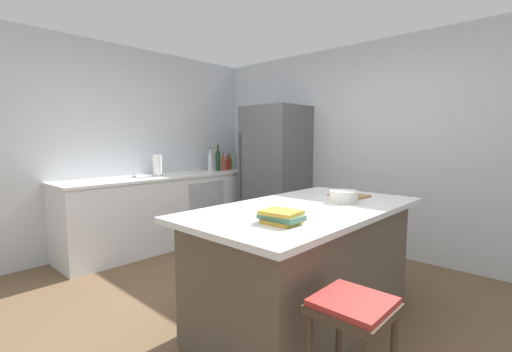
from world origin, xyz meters
TOP-DOWN VIEW (x-y plane):
  - ground_plane at (0.00, 0.00)m, footprint 7.20×7.20m
  - wall_rear at (0.00, 2.25)m, footprint 6.00×0.10m
  - wall_left at (-2.45, 0.00)m, footprint 0.10×6.00m
  - counter_run_left at (-2.07, 0.68)m, footprint 0.68×2.86m
  - kitchen_island at (0.43, 0.23)m, footprint 1.05×1.96m
  - refrigerator at (-1.20, 1.85)m, footprint 0.79×0.74m
  - bar_stool at (1.16, -0.43)m, footprint 0.36×0.36m
  - sink_faucet at (-2.12, 0.20)m, footprint 0.15×0.05m
  - paper_towel_roll at (-2.06, 0.48)m, footprint 0.14×0.14m
  - syrup_bottle at (-2.06, 2.00)m, footprint 0.06×0.06m
  - gin_bottle at (-2.13, 1.91)m, footprint 0.07×0.07m
  - whiskey_bottle at (-2.12, 1.81)m, footprint 0.08×0.08m
  - hot_sauce_bottle at (-2.08, 1.72)m, footprint 0.05×0.05m
  - vinegar_bottle at (-2.05, 1.61)m, footprint 0.05×0.05m
  - wine_bottle at (-2.07, 1.53)m, footprint 0.07×0.07m
  - soda_bottle at (-2.14, 1.44)m, footprint 0.08×0.08m
  - cookbook_stack at (0.62, -0.31)m, footprint 0.26×0.21m
  - mixing_bowl at (0.56, 0.57)m, footprint 0.22×0.22m
  - cutting_board at (0.45, 0.86)m, footprint 0.32×0.25m

SIDE VIEW (x-z plane):
  - ground_plane at x=0.00m, z-range 0.00..0.00m
  - kitchen_island at x=0.43m, z-range 0.01..0.91m
  - counter_run_left at x=-2.07m, z-range 0.00..0.94m
  - bar_stool at x=1.16m, z-range 0.20..0.85m
  - cutting_board at x=0.45m, z-range 0.91..0.92m
  - refrigerator at x=-1.20m, z-range 0.00..1.87m
  - cookbook_stack at x=0.62m, z-range 0.91..0.99m
  - mixing_bowl at x=0.56m, z-range 0.91..1.00m
  - hot_sauce_bottle at x=-2.08m, z-range 0.92..1.13m
  - whiskey_bottle at x=-2.12m, z-range 0.91..1.17m
  - syrup_bottle at x=-2.06m, z-range 0.91..1.17m
  - vinegar_bottle at x=-2.05m, z-range 0.91..1.18m
  - gin_bottle at x=-2.13m, z-range 0.90..1.21m
  - paper_towel_roll at x=-2.06m, z-range 0.91..1.23m
  - soda_bottle at x=-2.14m, z-range 0.90..1.24m
  - wine_bottle at x=-2.07m, z-range 0.90..1.29m
  - sink_faucet at x=-2.12m, z-range 0.94..1.24m
  - wall_rear at x=0.00m, z-range 0.00..2.60m
  - wall_left at x=-2.45m, z-range 0.00..2.60m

